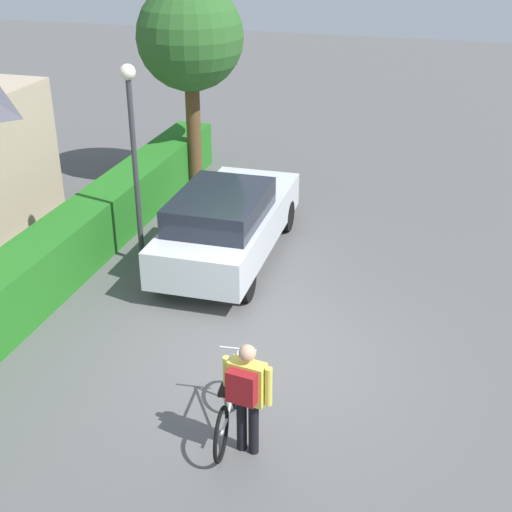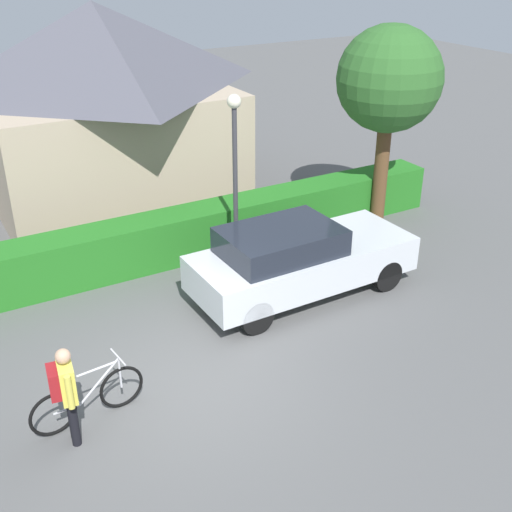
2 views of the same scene
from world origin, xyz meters
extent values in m
plane|color=#555555|center=(0.00, 0.00, 0.00)|extent=(60.00, 60.00, 0.00)
cube|color=#226E1F|center=(0.00, 4.27, 0.54)|extent=(16.82, 0.90, 1.07)
cube|color=tan|center=(1.63, 8.83, 1.46)|extent=(6.08, 5.51, 2.92)
pyramid|color=#4C4C56|center=(1.63, 8.83, 3.98)|extent=(6.38, 5.79, 2.12)
cube|color=silver|center=(3.19, 1.61, 0.67)|extent=(4.53, 1.80, 0.70)
cube|color=#1E232D|center=(2.65, 1.60, 1.28)|extent=(2.23, 1.56, 0.50)
cylinder|color=black|center=(4.71, 2.41, 0.33)|extent=(0.65, 0.19, 0.65)
cylinder|color=black|center=(4.73, 0.85, 0.33)|extent=(0.65, 0.19, 0.65)
cylinder|color=black|center=(1.65, 2.37, 0.33)|extent=(0.65, 0.19, 0.65)
cylinder|color=black|center=(1.67, 0.81, 0.33)|extent=(0.65, 0.19, 0.65)
torus|color=black|center=(-1.12, 0.08, 0.35)|extent=(0.71, 0.12, 0.71)
torus|color=black|center=(-2.18, -0.03, 0.35)|extent=(0.71, 0.12, 0.71)
cylinder|color=silver|center=(-1.45, 0.04, 0.61)|extent=(0.68, 0.10, 0.57)
cylinder|color=silver|center=(-1.89, 0.00, 0.60)|extent=(0.26, 0.06, 0.54)
cylinder|color=silver|center=(-1.58, 0.03, 0.84)|extent=(0.83, 0.12, 0.04)
cylinder|color=silver|center=(-1.98, -0.01, 0.34)|extent=(0.41, 0.08, 0.05)
cylinder|color=silver|center=(-1.12, 0.08, 0.62)|extent=(0.04, 0.04, 0.53)
cube|color=black|center=(-2.00, -0.01, 0.89)|extent=(0.23, 0.12, 0.06)
cylinder|color=silver|center=(-1.12, 0.08, 0.91)|extent=(0.08, 0.50, 0.03)
cylinder|color=black|center=(-1.95, -0.23, 0.39)|extent=(0.13, 0.13, 0.78)
cylinder|color=black|center=(-1.98, -0.39, 0.39)|extent=(0.13, 0.13, 0.78)
cube|color=#D8CC4C|center=(-1.96, -0.31, 1.05)|extent=(0.26, 0.48, 0.55)
sphere|color=tan|center=(-1.96, -0.31, 1.46)|extent=(0.21, 0.21, 0.21)
cylinder|color=#D8CC4C|center=(-1.93, -0.03, 1.07)|extent=(0.09, 0.09, 0.52)
cylinder|color=#D8CC4C|center=(-2.00, -0.58, 1.07)|extent=(0.09, 0.09, 0.52)
cube|color=maroon|center=(-2.12, -0.29, 1.08)|extent=(0.21, 0.38, 0.42)
cylinder|color=#38383D|center=(2.54, 3.18, 1.75)|extent=(0.10, 0.10, 3.50)
sphere|color=#F2EDCC|center=(2.54, 3.18, 3.62)|extent=(0.28, 0.28, 0.28)
cylinder|color=brown|center=(6.84, 3.70, 1.40)|extent=(0.34, 0.34, 2.79)
sphere|color=#2C5F27|center=(6.84, 3.70, 3.53)|extent=(2.45, 2.45, 2.45)
camera|label=1|loc=(-8.57, -2.34, 6.18)|focal=49.58mm
camera|label=2|loc=(-3.24, -7.69, 6.51)|focal=45.04mm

